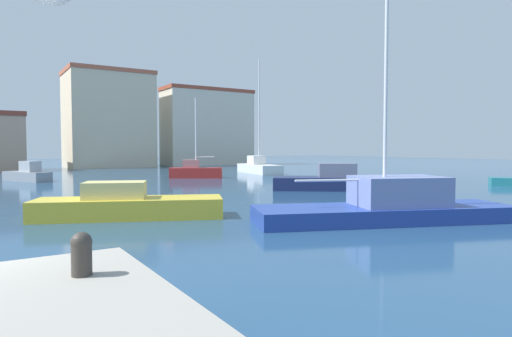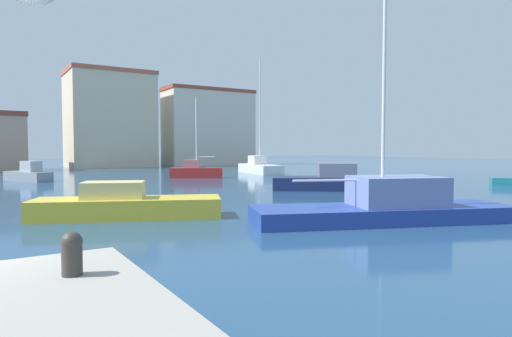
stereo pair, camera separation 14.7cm
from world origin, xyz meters
name	(u,v)px [view 1 (the left image)]	position (x,y,z in m)	size (l,w,h in m)	color
water	(215,183)	(15.00, 20.00, 0.00)	(160.00, 160.00, 0.00)	navy
mooring_bollard	(81,252)	(1.81, -2.29, 1.29)	(0.25, 0.25, 0.53)	#38332D
sailboat_red_inner_mooring	(195,171)	(16.00, 25.56, 0.59)	(4.36, 3.21, 6.63)	#B22823
sailboat_white_center_channel	(259,167)	(24.17, 28.48, 0.61)	(3.33, 7.18, 11.22)	white
motorboat_grey_mid_harbor	(28,174)	(3.86, 29.12, 0.51)	(3.16, 4.35, 1.52)	gray
sailboat_blue_far_right	(389,204)	(12.61, 2.32, 0.59)	(9.15, 5.49, 11.74)	#233D93
motorboat_navy_outer_mooring	(332,181)	(18.64, 11.79, 0.53)	(6.91, 5.90, 1.60)	#19234C
motorboat_yellow_distant_east	(128,205)	(5.27, 7.87, 0.46)	(6.75, 4.28, 1.32)	gold
yacht_club	(108,119)	(15.06, 50.29, 6.16)	(10.41, 8.24, 12.30)	beige
warehouse_block	(208,127)	(29.03, 49.77, 5.52)	(13.06, 5.27, 11.01)	beige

